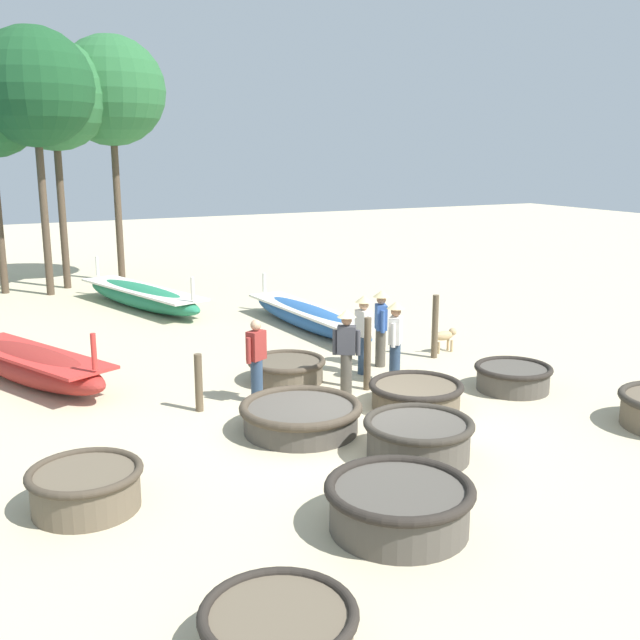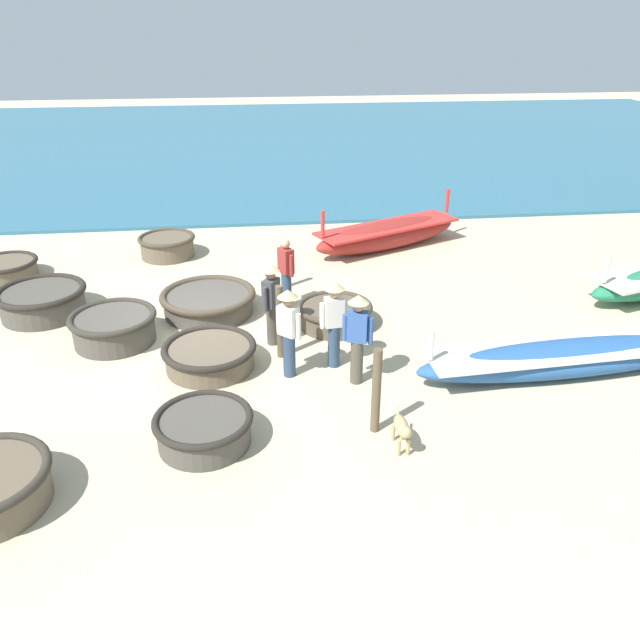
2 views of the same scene
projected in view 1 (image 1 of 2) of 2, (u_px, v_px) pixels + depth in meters
ground_plane at (351, 425)px, 12.74m from camera, size 80.00×80.00×0.00m
coracle_center at (86, 487)px, 9.71m from camera, size 1.50×1.50×0.57m
coracle_nearest at (513, 377)px, 14.54m from camera, size 1.50×1.50×0.50m
coracle_beside_post at (418, 437)px, 11.34m from camera, size 1.69×1.69×0.60m
coracle_front_right at (279, 628)px, 6.93m from camera, size 1.51×1.51×0.46m
coracle_far_left at (399, 504)px, 9.18m from camera, size 1.86×1.86×0.61m
coracle_far_right at (287, 369)px, 15.09m from camera, size 1.58×1.58×0.47m
coracle_upturned at (416, 394)px, 13.55m from camera, size 1.72×1.72×0.48m
coracle_front_left at (301, 416)px, 12.40m from camera, size 2.05×2.05×0.50m
long_boat_green_hull at (309, 317)px, 19.51m from camera, size 1.34×5.75×1.10m
long_boat_white_hull at (33, 365)px, 14.88m from camera, size 2.85×4.57×1.37m
long_boat_ochre_hull at (142, 296)px, 22.07m from camera, size 2.71×5.99×1.26m
fisherman_with_hat at (256, 359)px, 13.71m from camera, size 0.48×0.36×1.57m
fisherman_by_coracle at (395, 337)px, 14.82m from camera, size 0.39×0.41×1.67m
fisherman_hauling at (346, 347)px, 14.07m from camera, size 0.46×0.37×1.67m
fisherman_crouching at (363, 329)px, 15.44m from camera, size 0.36×0.53×1.67m
fisherman_standing_right at (381, 323)px, 15.98m from camera, size 0.36×0.50×1.67m
dog at (445, 336)px, 17.26m from camera, size 0.69×0.20×0.55m
mooring_post_inland at (367, 354)px, 14.47m from camera, size 0.14×0.14×1.44m
mooring_post_shoreline at (199, 383)px, 13.31m from camera, size 0.14×0.14×1.06m
mooring_post_mid_beach at (435, 327)px, 16.71m from camera, size 0.14×0.14×1.44m
tree_center at (111, 91)px, 25.21m from camera, size 3.66×3.66×8.35m
tree_leftmost at (53, 96)px, 23.94m from camera, size 3.54×3.54×8.06m
tree_left_mid at (34, 88)px, 22.74m from camera, size 3.62×3.62×8.24m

